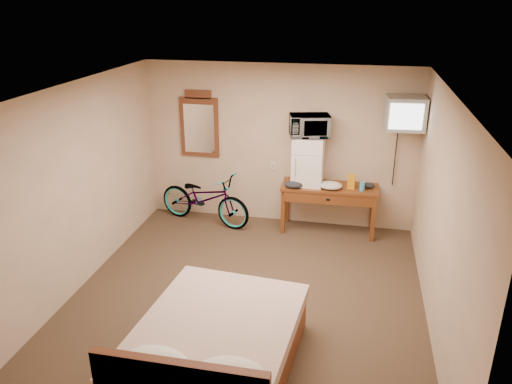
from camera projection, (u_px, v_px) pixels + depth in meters
room at (246, 202)px, 5.62m from camera, size 4.60×4.64×2.50m
desk at (329, 193)px, 7.51m from camera, size 1.45×0.58×0.75m
mini_fridge at (308, 160)px, 7.44m from camera, size 0.46×0.45×0.74m
microwave at (310, 126)px, 7.25m from camera, size 0.65×0.52×0.32m
snack_bag at (351, 182)px, 7.34m from camera, size 0.12×0.08×0.22m
blue_cup at (362, 186)px, 7.29m from camera, size 0.07×0.07×0.13m
cloth_cream at (330, 185)px, 7.36m from camera, size 0.35×0.27×0.11m
cloth_dark_a at (293, 184)px, 7.40m from camera, size 0.27×0.20×0.10m
cloth_dark_b at (369, 185)px, 7.40m from camera, size 0.17×0.14×0.08m
crt_television at (405, 113)px, 6.88m from camera, size 0.55×0.61×0.46m
wall_mirror at (199, 125)px, 7.82m from camera, size 0.62×0.04×1.05m
bicycle at (205, 198)px, 7.91m from camera, size 1.68×0.95×0.84m
bed at (213, 350)px, 4.72m from camera, size 1.60×2.03×0.90m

